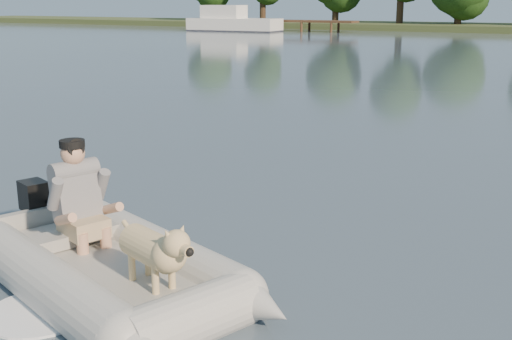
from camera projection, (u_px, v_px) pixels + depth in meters
The scene contains 7 objects.
water at pixel (120, 278), 6.60m from camera, with size 160.00×160.00×0.00m, color slate.
dock at pixel (268, 25), 62.63m from camera, with size 18.00×2.00×1.04m, color #4C331E, non-canonical shape.
dinghy at pixel (108, 227), 6.24m from camera, with size 5.09×3.97×1.46m, color #A9A9A4, non-canonical shape.
man at pixel (76, 191), 6.76m from camera, with size 0.77×0.66×1.14m, color slate, non-canonical shape.
dog at pixel (151, 254), 5.80m from camera, with size 0.99×0.35×0.66m, color tan, non-canonical shape.
outboard_motor at pixel (36, 213), 7.59m from camera, with size 0.44×0.31×0.83m, color black, non-canonical shape.
cabin_cruiser at pixel (234, 18), 60.66m from camera, with size 9.26×3.31×2.87m, color white, non-canonical shape.
Camera 1 is at (4.19, -4.65, 2.76)m, focal length 45.00 mm.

